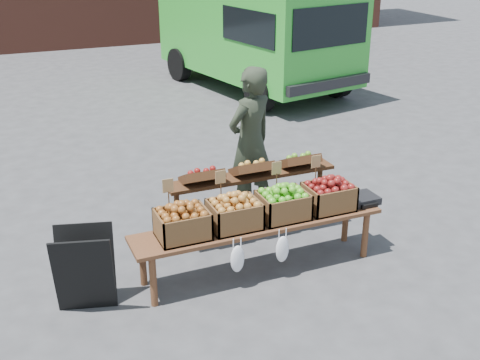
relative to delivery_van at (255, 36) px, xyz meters
name	(u,v)px	position (x,y,z in m)	size (l,w,h in m)	color
ground	(157,266)	(-4.18, -6.68, -1.16)	(80.00, 80.00, 0.00)	#444446
delivery_van	(255,36)	(0.00, 0.00, 0.00)	(2.38, 5.19, 2.33)	green
vendor	(250,142)	(-2.69, -5.81, -0.22)	(0.69, 0.45, 1.89)	#282F22
chalkboard_sign	(85,270)	(-4.98, -7.15, -0.75)	(0.55, 0.30, 0.83)	black
back_table	(252,196)	(-2.95, -6.45, -0.64)	(2.10, 0.44, 1.04)	#3F2412
display_bench	(259,246)	(-3.19, -7.17, -0.88)	(2.70, 0.56, 0.57)	#58331D
crate_golden_apples	(182,224)	(-4.01, -7.17, -0.45)	(0.50, 0.40, 0.28)	#A44C21
crate_russet_pears	(234,215)	(-3.46, -7.17, -0.45)	(0.50, 0.40, 0.28)	#B6983C
crate_red_apples	(283,205)	(-2.91, -7.17, -0.45)	(0.50, 0.40, 0.28)	#429A25
crate_green_apples	(329,197)	(-2.36, -7.17, -0.45)	(0.50, 0.40, 0.28)	maroon
weighing_scale	(361,199)	(-1.94, -7.17, -0.55)	(0.34, 0.30, 0.08)	black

